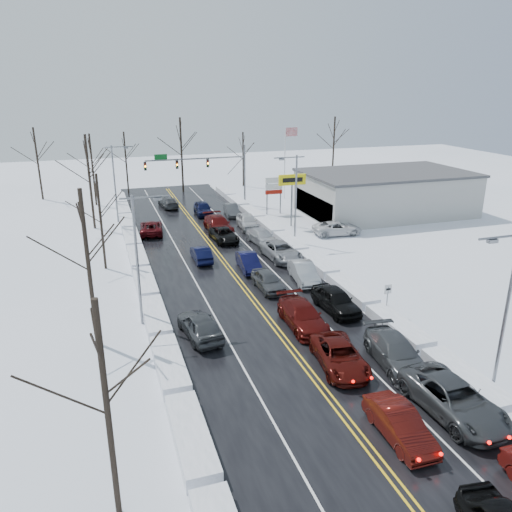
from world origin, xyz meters
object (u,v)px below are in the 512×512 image
object	(u,v)px
tires_plus_sign	(292,183)
flagpole	(286,157)
dealership_building	(385,193)
traffic_signal_mast	(207,166)
oncoming_car_0	(201,261)

from	to	relation	value
tires_plus_sign	flagpole	bearing A→B (deg)	71.56
flagpole	dealership_building	world-z (taller)	flagpole
traffic_signal_mast	tires_plus_sign	bearing A→B (deg)	-59.54
traffic_signal_mast	dealership_building	size ratio (longest dim) A/B	0.65
flagpole	oncoming_car_0	xyz separation A→B (m)	(-17.11, -22.65, -5.93)
dealership_building	oncoming_car_0	bearing A→B (deg)	-157.65
traffic_signal_mast	tires_plus_sign	xyz separation A→B (m)	(7.05, -12.00, -0.49)
dealership_building	traffic_signal_mast	bearing A→B (deg)	154.05
oncoming_car_0	dealership_building	bearing A→B (deg)	-156.95
flagpole	oncoming_car_0	bearing A→B (deg)	-127.06
tires_plus_sign	dealership_building	xyz separation A→B (m)	(13.48, 2.01, -2.34)
traffic_signal_mast	tires_plus_sign	world-z (taller)	traffic_signal_mast
flagpole	dealership_building	xyz separation A→B (m)	(8.80, -12.00, -3.27)
traffic_signal_mast	oncoming_car_0	world-z (taller)	traffic_signal_mast
traffic_signal_mast	oncoming_car_0	distance (m)	22.02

